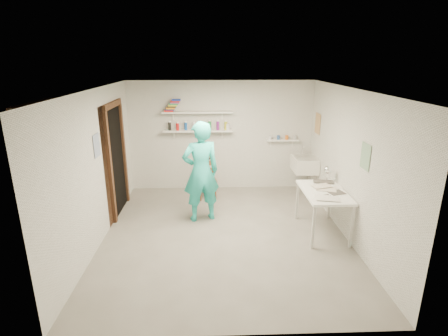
{
  "coord_description": "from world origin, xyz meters",
  "views": [
    {
      "loc": [
        -0.2,
        -5.27,
        2.84
      ],
      "look_at": [
        0.0,
        0.4,
        1.05
      ],
      "focal_mm": 28.0,
      "sensor_mm": 36.0,
      "label": 1
    }
  ],
  "objects_px": {
    "belfast_sink": "(305,164)",
    "man": "(201,172)",
    "wooden_chair": "(207,180)",
    "wall_clock": "(204,152)",
    "work_table": "(322,212)",
    "desk_lamp": "(328,170)"
  },
  "relations": [
    {
      "from": "belfast_sink",
      "to": "man",
      "type": "bearing_deg",
      "value": -153.17
    },
    {
      "from": "wooden_chair",
      "to": "wall_clock",
      "type": "bearing_deg",
      "value": -101.06
    },
    {
      "from": "belfast_sink",
      "to": "man",
      "type": "xyz_separation_m",
      "value": [
        -2.15,
        -1.09,
        0.21
      ]
    },
    {
      "from": "wooden_chair",
      "to": "work_table",
      "type": "bearing_deg",
      "value": -49.45
    },
    {
      "from": "belfast_sink",
      "to": "work_table",
      "type": "height_order",
      "value": "belfast_sink"
    },
    {
      "from": "man",
      "to": "belfast_sink",
      "type": "bearing_deg",
      "value": -170.2
    },
    {
      "from": "desk_lamp",
      "to": "wooden_chair",
      "type": "bearing_deg",
      "value": 151.3
    },
    {
      "from": "belfast_sink",
      "to": "wall_clock",
      "type": "height_order",
      "value": "wall_clock"
    },
    {
      "from": "belfast_sink",
      "to": "wooden_chair",
      "type": "xyz_separation_m",
      "value": [
        -2.07,
        -0.05,
        -0.3
      ]
    },
    {
      "from": "work_table",
      "to": "desk_lamp",
      "type": "relative_size",
      "value": 8.0
    },
    {
      "from": "wall_clock",
      "to": "desk_lamp",
      "type": "height_order",
      "value": "wall_clock"
    },
    {
      "from": "man",
      "to": "wall_clock",
      "type": "height_order",
      "value": "man"
    },
    {
      "from": "wall_clock",
      "to": "work_table",
      "type": "xyz_separation_m",
      "value": [
        1.98,
        -0.79,
        -0.84
      ]
    },
    {
      "from": "man",
      "to": "work_table",
      "type": "xyz_separation_m",
      "value": [
        2.04,
        -0.58,
        -0.54
      ]
    },
    {
      "from": "desk_lamp",
      "to": "belfast_sink",
      "type": "bearing_deg",
      "value": 93.57
    },
    {
      "from": "man",
      "to": "wooden_chair",
      "type": "distance_m",
      "value": 1.16
    },
    {
      "from": "wall_clock",
      "to": "belfast_sink",
      "type": "bearing_deg",
      "value": 5.78
    },
    {
      "from": "work_table",
      "to": "desk_lamp",
      "type": "xyz_separation_m",
      "value": [
        0.19,
        0.45,
        0.6
      ]
    },
    {
      "from": "wall_clock",
      "to": "desk_lamp",
      "type": "xyz_separation_m",
      "value": [
        2.16,
        -0.34,
        -0.24
      ]
    },
    {
      "from": "wooden_chair",
      "to": "work_table",
      "type": "relative_size",
      "value": 0.71
    },
    {
      "from": "wall_clock",
      "to": "man",
      "type": "bearing_deg",
      "value": -124.07
    },
    {
      "from": "wooden_chair",
      "to": "desk_lamp",
      "type": "xyz_separation_m",
      "value": [
        2.14,
        -1.17,
        0.57
      ]
    }
  ]
}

